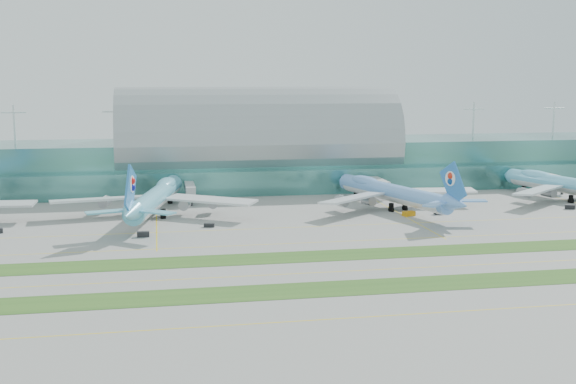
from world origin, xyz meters
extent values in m
plane|color=gray|center=(0.00, 0.00, 0.00)|extent=(700.00, 700.00, 0.00)
cube|color=#3D7A75|center=(0.00, 130.00, 10.00)|extent=(340.00, 42.00, 20.00)
cube|color=#3D7A75|center=(0.00, 106.00, 5.00)|extent=(340.00, 8.00, 10.00)
ellipsoid|color=#9EA5A8|center=(0.00, 130.00, 20.00)|extent=(340.00, 46.20, 16.17)
cylinder|color=white|center=(0.00, 130.00, 28.00)|extent=(0.80, 0.80, 16.00)
cube|color=#B2B7B7|center=(-31.00, 95.00, 5.50)|extent=(3.50, 22.00, 3.00)
cylinder|color=black|center=(-31.00, 85.00, 2.00)|extent=(1.00, 1.00, 4.00)
cube|color=#B2B7B7|center=(44.00, 95.00, 5.50)|extent=(3.50, 22.00, 3.00)
cylinder|color=black|center=(44.00, 85.00, 2.00)|extent=(1.00, 1.00, 4.00)
cube|color=#B2B7B7|center=(119.00, 95.00, 5.50)|extent=(3.50, 22.00, 3.00)
cylinder|color=black|center=(119.00, 85.00, 2.00)|extent=(1.00, 1.00, 4.00)
cube|color=#2D591E|center=(0.00, -28.00, 0.04)|extent=(420.00, 12.00, 0.08)
cube|color=#2D591E|center=(0.00, 2.00, 0.04)|extent=(420.00, 12.00, 0.08)
cube|color=yellow|center=(0.00, -48.00, 0.01)|extent=(420.00, 0.35, 0.01)
cube|color=yellow|center=(0.00, -14.00, 0.01)|extent=(420.00, 0.35, 0.01)
cube|color=yellow|center=(0.00, 18.00, 0.01)|extent=(420.00, 0.35, 0.01)
cube|color=yellow|center=(0.00, 40.00, 0.01)|extent=(420.00, 0.35, 0.01)
cylinder|color=#61BBD6|center=(-43.74, 67.20, 6.50)|extent=(19.96, 65.98, 6.60)
ellipsoid|color=#61BBD6|center=(-39.96, 85.30, 8.31)|extent=(10.24, 20.93, 4.70)
cone|color=#61BBD6|center=(-36.47, 102.02, 6.50)|extent=(7.55, 6.56, 6.60)
cone|color=#61BBD6|center=(-51.36, 30.71, 7.77)|extent=(8.10, 10.66, 6.27)
cube|color=silver|center=(-62.94, 69.03, 6.07)|extent=(32.86, 13.55, 1.30)
cylinder|color=#95979E|center=(-57.07, 73.68, 3.83)|extent=(4.74, 6.47, 3.62)
cube|color=silver|center=(-25.41, 61.20, 6.07)|extent=(31.01, 24.43, 1.30)
cylinder|color=#95979E|center=(-28.92, 67.80, 3.83)|extent=(4.74, 6.47, 3.62)
cube|color=#2A73BE|center=(-50.92, 32.80, 14.48)|extent=(3.49, 13.83, 15.35)
cylinder|color=white|center=(-50.70, 33.84, 16.08)|extent=(1.98, 5.20, 5.11)
cylinder|color=black|center=(-38.61, 91.76, 1.60)|extent=(1.92, 1.92, 3.19)
cylinder|color=black|center=(-47.74, 63.68, 1.60)|extent=(1.92, 1.92, 3.19)
cylinder|color=black|center=(-41.48, 62.38, 1.60)|extent=(1.92, 1.92, 3.19)
cylinder|color=#6CA5EE|center=(40.00, 65.52, 6.09)|extent=(24.19, 60.96, 6.19)
ellipsoid|color=#6CA5EE|center=(34.88, 82.07, 7.79)|extent=(11.17, 19.71, 4.41)
cone|color=#6CA5EE|center=(30.15, 97.37, 6.09)|extent=(7.39, 6.60, 6.19)
cone|color=#6CA5EE|center=(50.32, 32.14, 7.29)|extent=(8.27, 10.32, 5.88)
cube|color=white|center=(23.42, 58.30, 5.69)|extent=(27.96, 24.75, 1.22)
cylinder|color=gray|center=(26.12, 64.78, 3.59)|extent=(4.86, 6.25, 3.39)
cube|color=white|center=(57.75, 68.92, 5.69)|extent=(30.47, 10.01, 1.22)
cylinder|color=gray|center=(51.87, 72.74, 3.59)|extent=(4.86, 6.25, 3.39)
cube|color=blue|center=(49.73, 34.05, 13.58)|extent=(4.45, 12.71, 14.39)
cylinder|color=white|center=(49.43, 35.00, 15.07)|extent=(2.27, 4.84, 4.79)
cylinder|color=black|center=(33.05, 87.99, 1.50)|extent=(1.80, 1.80, 2.99)
cylinder|color=black|center=(38.32, 60.82, 1.50)|extent=(1.80, 1.80, 2.99)
cylinder|color=black|center=(44.04, 62.59, 1.50)|extent=(1.80, 1.80, 2.99)
cylinder|color=#70D0F7|center=(112.92, 70.41, 6.05)|extent=(23.10, 60.77, 6.15)
ellipsoid|color=#70D0F7|center=(108.11, 86.94, 7.74)|extent=(10.84, 19.58, 4.38)
cone|color=#70D0F7|center=(103.66, 102.22, 6.05)|extent=(7.29, 6.48, 6.15)
cube|color=silver|center=(96.34, 63.51, 5.65)|extent=(28.00, 24.28, 1.21)
cylinder|color=gray|center=(99.12, 69.90, 3.57)|extent=(4.76, 6.18, 3.37)
cylinder|color=black|center=(106.39, 92.84, 1.49)|extent=(1.79, 1.79, 2.98)
cylinder|color=black|center=(111.18, 65.77, 1.49)|extent=(1.79, 1.79, 2.98)
cube|color=black|center=(-47.67, 34.42, 0.81)|extent=(3.64, 1.77, 1.61)
cube|color=black|center=(-27.30, 45.14, 0.60)|extent=(3.51, 2.09, 1.20)
cube|color=orange|center=(41.59, 51.70, 0.81)|extent=(4.71, 3.26, 1.62)
cube|color=black|center=(52.87, 52.57, 0.78)|extent=(3.21, 1.94, 1.57)
cube|color=black|center=(103.38, 53.68, 0.80)|extent=(3.53, 2.56, 1.59)
camera|label=1|loc=(-42.95, -180.16, 46.77)|focal=45.00mm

